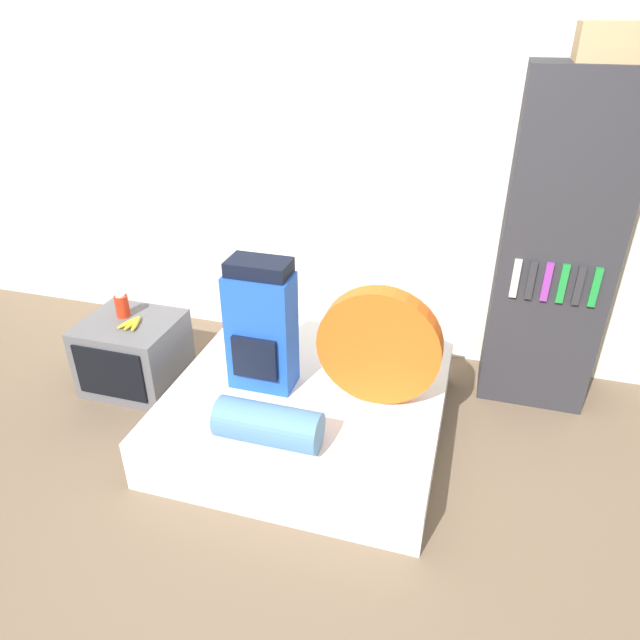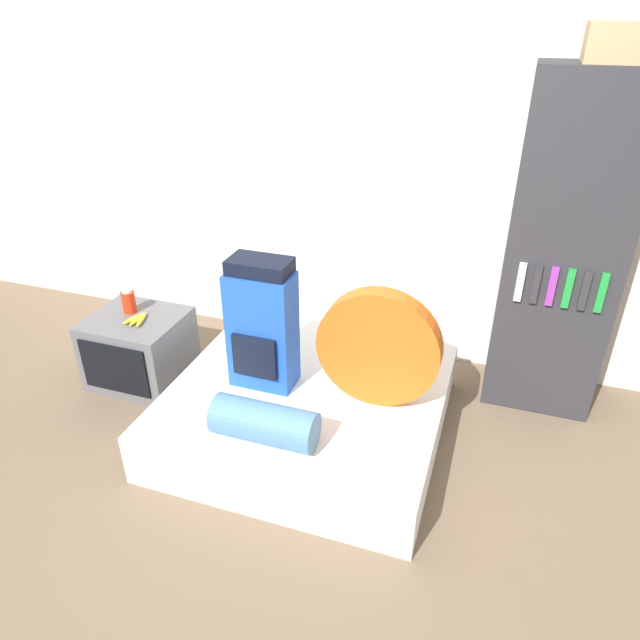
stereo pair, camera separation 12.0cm
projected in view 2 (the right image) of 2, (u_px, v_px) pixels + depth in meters
ground_plane at (265, 527)px, 2.80m from camera, size 16.00×16.00×0.00m
wall_back at (370, 170)px, 3.70m from camera, size 8.00×0.05×2.60m
bed at (309, 407)px, 3.38m from camera, size 1.54×1.50×0.31m
backpack at (262, 326)px, 3.17m from camera, size 0.36×0.25×0.77m
tent_bag at (379, 348)px, 3.04m from camera, size 0.67×0.12×0.67m
sleeping_roll at (264, 423)px, 2.85m from camera, size 0.54×0.21×0.21m
television at (140, 349)px, 3.79m from camera, size 0.59×0.55×0.47m
canister at (129, 302)px, 3.71m from camera, size 0.09×0.09×0.16m
banana_bunch at (138, 319)px, 3.63m from camera, size 0.13×0.18×0.03m
bookshelf at (563, 253)px, 3.26m from camera, size 0.63×0.41×2.00m
cardboard_box at (632, 42)px, 2.70m from camera, size 0.41×0.29×0.18m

